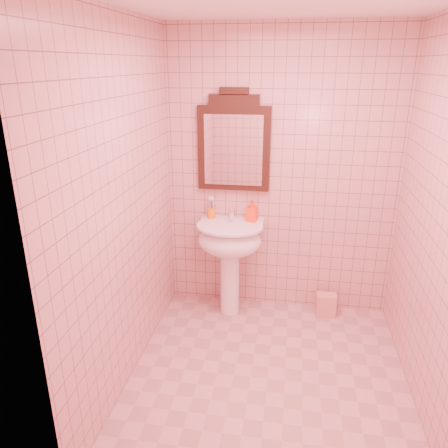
% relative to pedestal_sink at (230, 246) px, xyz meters
% --- Properties ---
extents(floor, '(2.20, 2.20, 0.00)m').
position_rel_pedestal_sink_xyz_m(floor, '(0.41, -0.87, -0.66)').
color(floor, '#C89B91').
rests_on(floor, ground).
extents(back_wall, '(2.00, 0.02, 2.50)m').
position_rel_pedestal_sink_xyz_m(back_wall, '(0.41, 0.23, 0.59)').
color(back_wall, '#CC9A8E').
rests_on(back_wall, floor).
extents(pedestal_sink, '(0.58, 0.58, 0.86)m').
position_rel_pedestal_sink_xyz_m(pedestal_sink, '(0.00, 0.00, 0.00)').
color(pedestal_sink, white).
rests_on(pedestal_sink, floor).
extents(faucet, '(0.04, 0.16, 0.11)m').
position_rel_pedestal_sink_xyz_m(faucet, '(0.00, 0.14, 0.26)').
color(faucet, white).
rests_on(faucet, pedestal_sink).
extents(mirror, '(0.62, 0.06, 0.87)m').
position_rel_pedestal_sink_xyz_m(mirror, '(0.00, 0.20, 0.86)').
color(mirror, black).
rests_on(mirror, back_wall).
extents(toothbrush_cup, '(0.08, 0.08, 0.17)m').
position_rel_pedestal_sink_xyz_m(toothbrush_cup, '(-0.19, 0.15, 0.25)').
color(toothbrush_cup, orange).
rests_on(toothbrush_cup, pedestal_sink).
extents(soap_dispenser, '(0.11, 0.11, 0.20)m').
position_rel_pedestal_sink_xyz_m(soap_dispenser, '(0.18, 0.13, 0.30)').
color(soap_dispenser, '#ED4213').
rests_on(soap_dispenser, pedestal_sink).
extents(towel, '(0.18, 0.12, 0.21)m').
position_rel_pedestal_sink_xyz_m(towel, '(0.88, 0.08, -0.56)').
color(towel, '#E9AD89').
rests_on(towel, floor).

